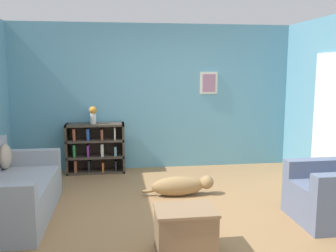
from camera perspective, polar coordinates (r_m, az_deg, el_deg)
name	(u,v)px	position (r m, az deg, el deg)	size (l,w,h in m)	color
ground_plane	(172,212)	(4.91, 0.66, -12.93)	(14.00, 14.00, 0.00)	#997047
wall_back	(154,97)	(6.81, -2.12, 4.45)	(5.60, 0.13, 2.60)	#609EB7
couch	(8,192)	(5.02, -23.21, -9.20)	(0.89, 1.81, 0.88)	#9399A3
bookshelf	(95,148)	(6.69, -11.02, -3.35)	(1.00, 0.35, 0.86)	#42382D
coffee_table	(185,229)	(3.85, 2.66, -15.38)	(0.60, 0.45, 0.45)	#846647
dog	(181,186)	(5.45, 2.01, -9.07)	(1.06, 0.25, 0.28)	#9E7A4C
vase	(93,114)	(6.57, -11.34, 1.81)	(0.13, 0.13, 0.30)	silver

